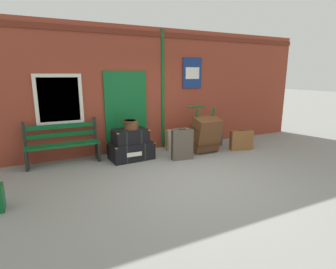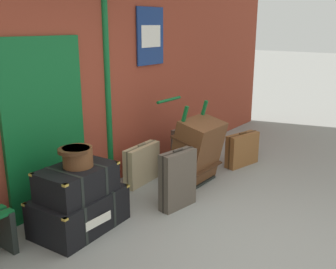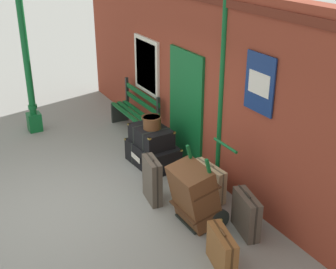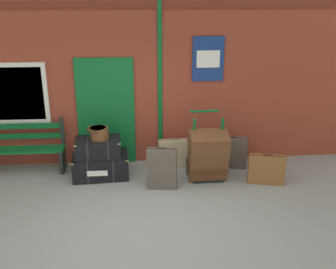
% 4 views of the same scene
% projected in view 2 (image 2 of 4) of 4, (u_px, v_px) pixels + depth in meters
% --- Properties ---
extents(ground_plane, '(60.00, 60.00, 0.00)m').
position_uv_depth(ground_plane, '(252.00, 256.00, 3.89)').
color(ground_plane, gray).
extents(brick_facade, '(10.40, 0.35, 3.20)m').
position_uv_depth(brick_facade, '(69.00, 76.00, 4.93)').
color(brick_facade, brown).
rests_on(brick_facade, ground).
extents(steamer_trunk_base, '(1.05, 0.72, 0.43)m').
position_uv_depth(steamer_trunk_base, '(80.00, 211.00, 4.37)').
color(steamer_trunk_base, black).
rests_on(steamer_trunk_base, ground).
extents(steamer_trunk_middle, '(0.84, 0.59, 0.33)m').
position_uv_depth(steamer_trunk_middle, '(77.00, 181.00, 4.24)').
color(steamer_trunk_middle, black).
rests_on(steamer_trunk_middle, steamer_trunk_base).
extents(round_hatbox, '(0.38, 0.34, 0.22)m').
position_uv_depth(round_hatbox, '(77.00, 156.00, 4.19)').
color(round_hatbox, brown).
rests_on(round_hatbox, steamer_trunk_middle).
extents(porters_trolley, '(0.71, 0.69, 1.18)m').
position_uv_depth(porters_trolley, '(187.00, 161.00, 5.77)').
color(porters_trolley, black).
rests_on(porters_trolley, ground).
extents(large_brown_trunk, '(0.70, 0.62, 0.96)m').
position_uv_depth(large_brown_trunk, '(197.00, 150.00, 5.61)').
color(large_brown_trunk, brown).
rests_on(large_brown_trunk, ground).
extents(suitcase_slate, '(0.63, 0.32, 0.64)m').
position_uv_depth(suitcase_slate, '(188.00, 146.00, 6.39)').
color(suitcase_slate, '#51473D').
rests_on(suitcase_slate, ground).
extents(suitcase_umber, '(0.53, 0.24, 0.77)m').
position_uv_depth(suitcase_umber, '(178.00, 180.00, 4.84)').
color(suitcase_umber, '#51473D').
rests_on(suitcase_umber, ground).
extents(suitcase_tan, '(0.66, 0.32, 0.57)m').
position_uv_depth(suitcase_tan, '(242.00, 150.00, 6.33)').
color(suitcase_tan, brown).
rests_on(suitcase_tan, ground).
extents(suitcase_beige, '(0.68, 0.22, 0.60)m').
position_uv_depth(suitcase_beige, '(142.00, 164.00, 5.62)').
color(suitcase_beige, tan).
rests_on(suitcase_beige, ground).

